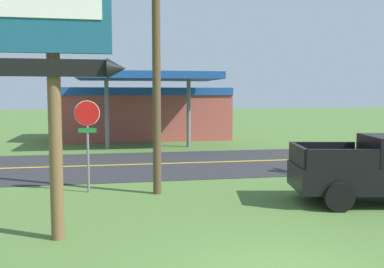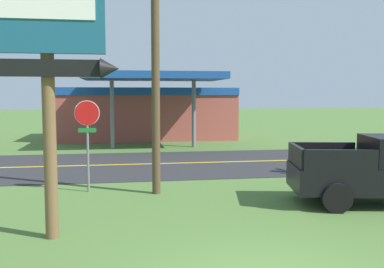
{
  "view_description": "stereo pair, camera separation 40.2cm",
  "coord_description": "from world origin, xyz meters",
  "px_view_note": "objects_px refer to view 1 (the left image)",
  "views": [
    {
      "loc": [
        -2.81,
        -6.61,
        3.13
      ],
      "look_at": [
        0.0,
        8.0,
        1.8
      ],
      "focal_mm": 41.16,
      "sensor_mm": 36.0,
      "label": 1
    },
    {
      "loc": [
        -2.42,
        -6.68,
        3.13
      ],
      "look_at": [
        0.0,
        8.0,
        1.8
      ],
      "focal_mm": 41.16,
      "sensor_mm": 36.0,
      "label": 2
    }
  ],
  "objects_px": {
    "motel_sign": "(55,40)",
    "utility_pole": "(156,33)",
    "stop_sign": "(87,130)",
    "gas_station": "(141,111)"
  },
  "relations": [
    {
      "from": "utility_pole",
      "to": "gas_station",
      "type": "distance_m",
      "value": 18.04
    },
    {
      "from": "stop_sign",
      "to": "gas_station",
      "type": "xyz_separation_m",
      "value": [
        3.0,
        17.16,
        -0.08
      ]
    },
    {
      "from": "stop_sign",
      "to": "motel_sign",
      "type": "bearing_deg",
      "value": -94.89
    },
    {
      "from": "motel_sign",
      "to": "stop_sign",
      "type": "distance_m",
      "value": 5.22
    },
    {
      "from": "motel_sign",
      "to": "utility_pole",
      "type": "relative_size",
      "value": 0.67
    },
    {
      "from": "motel_sign",
      "to": "stop_sign",
      "type": "bearing_deg",
      "value": 85.11
    },
    {
      "from": "motel_sign",
      "to": "utility_pole",
      "type": "xyz_separation_m",
      "value": [
        2.55,
        4.1,
        0.74
      ]
    },
    {
      "from": "stop_sign",
      "to": "utility_pole",
      "type": "height_order",
      "value": "utility_pole"
    },
    {
      "from": "motel_sign",
      "to": "utility_pole",
      "type": "bearing_deg",
      "value": 58.13
    },
    {
      "from": "stop_sign",
      "to": "gas_station",
      "type": "distance_m",
      "value": 17.42
    }
  ]
}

